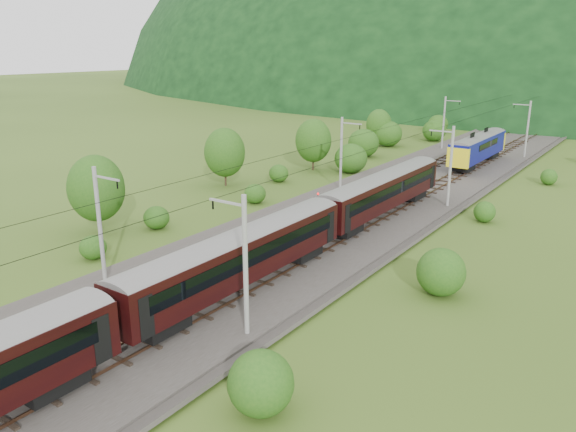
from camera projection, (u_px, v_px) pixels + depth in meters
The scene contains 14 objects.
ground at pixel (170, 309), 34.90m from camera, with size 600.00×600.00×0.00m, color #375219.
railbed at pixel (266, 259), 42.70m from camera, with size 14.00×220.00×0.30m, color #38332D.
track_left at pixel (242, 250), 43.95m from camera, with size 2.40×220.00×0.27m.
track_right at pixel (292, 263), 41.32m from camera, with size 2.40×220.00×0.27m.
catenary_left at pixel (342, 152), 62.04m from camera, with size 2.54×192.28×8.00m.
catenary_right at pixel (450, 165), 55.33m from camera, with size 2.54×192.28×8.00m.
overhead_wires at pixel (265, 170), 40.68m from camera, with size 4.83×198.00×0.03m.
mountain_ridge at pixel (399, 74), 335.98m from camera, with size 336.00×280.00×132.00m, color black.
train at pixel (242, 248), 35.96m from camera, with size 2.74×109.55×4.74m.
hazard_post_near at pixel (385, 191), 58.96m from camera, with size 0.17×0.17×1.58m, color red.
hazard_post_far at pixel (453, 163), 73.69m from camera, with size 0.16×0.16×1.46m, color red.
signal at pixel (318, 201), 53.52m from camera, with size 0.23×0.23×2.05m.
vegetation_left at pixel (263, 162), 64.97m from camera, with size 13.12×144.84×6.91m.
vegetation_right at pixel (341, 360), 26.87m from camera, with size 6.19×106.92×2.92m.
Camera 1 is at (24.23, -21.76, 15.67)m, focal length 35.00 mm.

